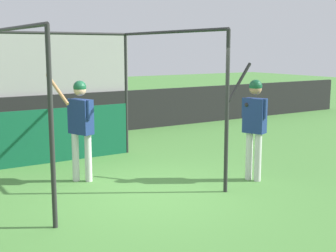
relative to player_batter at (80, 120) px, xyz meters
name	(u,v)px	position (x,y,z in m)	size (l,w,h in m)	color
ground_plane	(149,193)	(0.69, -1.33, -1.17)	(60.00, 60.00, 0.00)	#477F38
outfield_wall	(43,117)	(0.69, 4.49, -0.57)	(24.00, 0.12, 1.22)	black
bleacher_section	(24,83)	(0.69, 6.15, 0.27)	(5.40, 3.20, 2.90)	#9E9E99
batting_cage	(77,108)	(0.33, 0.95, 0.09)	(3.15, 3.79, 2.84)	#282828
player_batter	(80,120)	(0.00, 0.00, 0.00)	(0.65, 0.82, 2.03)	silver
player_waiting	(254,119)	(2.78, -1.69, 0.01)	(0.59, 0.65, 2.22)	silver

